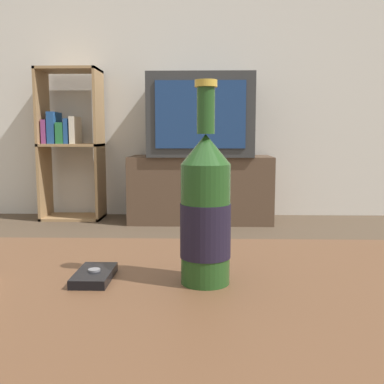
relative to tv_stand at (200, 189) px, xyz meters
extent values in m
cube|color=beige|center=(-0.01, 0.30, 1.05)|extent=(8.00, 0.05, 2.60)
cube|color=brown|center=(-0.01, -2.73, 0.16)|extent=(1.35, 0.64, 0.04)
cube|color=#4C3828|center=(0.00, 0.00, 0.00)|extent=(1.05, 0.44, 0.49)
cube|color=#2D2D2D|center=(0.00, 0.00, 0.54)|extent=(0.76, 0.49, 0.59)
cube|color=navy|center=(0.00, -0.25, 0.54)|extent=(0.62, 0.01, 0.46)
cube|color=#99754C|center=(-1.21, 0.08, 0.33)|extent=(0.02, 0.30, 1.14)
cube|color=#99754C|center=(-0.78, 0.08, 0.33)|extent=(0.02, 0.30, 1.14)
cube|color=#99754C|center=(-0.99, 0.08, -0.24)|extent=(0.46, 0.30, 0.02)
cube|color=#99754C|center=(-0.99, 0.08, 0.33)|extent=(0.46, 0.30, 0.02)
cube|color=#99754C|center=(-0.99, 0.08, 0.89)|extent=(0.46, 0.30, 0.02)
cube|color=#7F3875|center=(-1.17, 0.08, 0.43)|extent=(0.04, 0.21, 0.18)
cube|color=navy|center=(-1.12, 0.08, 0.46)|extent=(0.05, 0.21, 0.24)
cube|color=#236B38|center=(-1.06, 0.08, 0.42)|extent=(0.06, 0.21, 0.16)
cube|color=navy|center=(-1.01, 0.08, 0.43)|extent=(0.03, 0.21, 0.19)
cube|color=beige|center=(-0.96, 0.08, 0.44)|extent=(0.04, 0.21, 0.20)
cylinder|color=#1E4219|center=(0.03, -2.70, 0.27)|extent=(0.07, 0.07, 0.18)
cylinder|color=black|center=(0.03, -2.70, 0.26)|extent=(0.08, 0.08, 0.08)
cone|color=#1E4219|center=(0.03, -2.70, 0.38)|extent=(0.07, 0.07, 0.04)
cylinder|color=#1E4219|center=(0.03, -2.70, 0.44)|extent=(0.03, 0.03, 0.07)
cylinder|color=#B79333|center=(0.03, -2.70, 0.47)|extent=(0.03, 0.03, 0.01)
cube|color=black|center=(-0.14, -2.69, 0.19)|extent=(0.05, 0.10, 0.01)
cylinder|color=slate|center=(-0.14, -2.69, 0.20)|extent=(0.02, 0.02, 0.00)
camera|label=1|loc=(0.03, -3.36, 0.40)|focal=42.00mm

